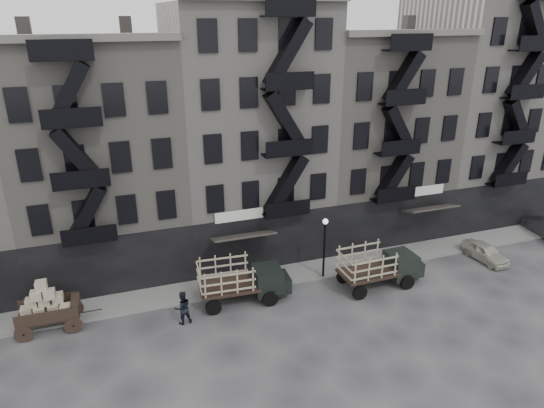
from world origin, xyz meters
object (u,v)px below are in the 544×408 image
object	(u,v)px
wagon	(45,303)
stake_truck_west	(242,278)
stake_truck_east	(379,264)
pedestrian_mid	(183,308)
car_east	(485,252)

from	to	relation	value
wagon	stake_truck_west	bearing A→B (deg)	-3.26
wagon	stake_truck_east	size ratio (longest dim) A/B	0.62
stake_truck_east	stake_truck_west	bearing A→B (deg)	170.97
wagon	stake_truck_west	xyz separation A→B (m)	(10.92, -0.78, -0.10)
wagon	pedestrian_mid	size ratio (longest dim) A/B	1.74
wagon	stake_truck_east	bearing A→B (deg)	-4.94
stake_truck_east	pedestrian_mid	world-z (taller)	stake_truck_east
stake_truck_east	pedestrian_mid	bearing A→B (deg)	178.55
stake_truck_east	car_east	xyz separation A→B (m)	(8.97, 0.53, -0.96)
pedestrian_mid	car_east	bearing A→B (deg)	174.22
stake_truck_west	car_east	xyz separation A→B (m)	(17.70, -0.67, -0.95)
pedestrian_mid	wagon	bearing A→B (deg)	-22.10
stake_truck_west	wagon	bearing A→B (deg)	179.72
wagon	car_east	distance (m)	28.67
stake_truck_west	stake_truck_east	size ratio (longest dim) A/B	1.01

